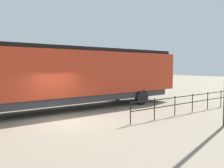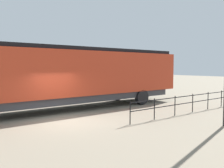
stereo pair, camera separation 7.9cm
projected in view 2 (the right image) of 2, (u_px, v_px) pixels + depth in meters
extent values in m
plane|color=gray|center=(67.00, 122.00, 12.21)|extent=(120.00, 120.00, 0.00)
cube|color=red|center=(56.00, 73.00, 15.00)|extent=(3.19, 18.91, 2.76)
cube|color=black|center=(146.00, 76.00, 19.89)|extent=(3.06, 2.95, 1.93)
cube|color=black|center=(55.00, 49.00, 14.89)|extent=(2.87, 18.15, 0.24)
cube|color=#38383D|center=(56.00, 99.00, 15.11)|extent=(2.87, 17.40, 0.45)
cylinder|color=black|center=(117.00, 94.00, 19.96)|extent=(0.30, 1.10, 1.10)
cylinder|color=black|center=(142.00, 97.00, 17.68)|extent=(0.30, 1.10, 1.10)
cube|color=black|center=(193.00, 95.00, 14.68)|extent=(0.04, 10.22, 0.04)
cube|color=black|center=(193.00, 102.00, 14.71)|extent=(0.04, 10.22, 0.04)
cylinder|color=black|center=(130.00, 113.00, 11.60)|extent=(0.05, 0.05, 1.13)
cylinder|color=black|center=(154.00, 109.00, 12.64)|extent=(0.05, 0.05, 1.13)
cylinder|color=black|center=(175.00, 106.00, 13.67)|extent=(0.05, 0.05, 1.13)
cylinder|color=black|center=(193.00, 103.00, 14.71)|extent=(0.05, 0.05, 1.13)
cylinder|color=black|center=(208.00, 101.00, 15.75)|extent=(0.05, 0.05, 1.13)
cylinder|color=black|center=(221.00, 99.00, 16.79)|extent=(0.05, 0.05, 1.13)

